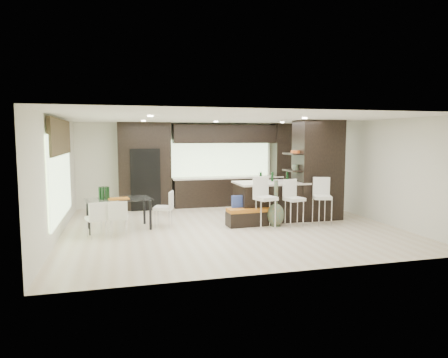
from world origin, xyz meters
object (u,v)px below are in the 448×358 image
object	(u,v)px
bench	(250,217)
chair_far	(96,221)
stool_right	(322,206)
dining_table	(119,214)
stool_left	(266,208)
stool_mid	(294,208)
floor_vase	(276,203)
chair_near	(119,220)
chair_end	(163,211)
kitchen_island	(281,200)

from	to	relation	value
bench	chair_far	xyz separation A→B (m)	(-3.71, -0.31, 0.16)
stool_right	dining_table	size ratio (longest dim) A/B	0.63
dining_table	chair_far	size ratio (longest dim) A/B	2.05
stool_left	dining_table	xyz separation A→B (m)	(-3.51, 0.79, -0.14)
stool_mid	bench	world-z (taller)	stool_mid
bench	dining_table	xyz separation A→B (m)	(-3.22, 0.41, 0.15)
floor_vase	dining_table	size ratio (longest dim) A/B	0.75
stool_right	chair_near	world-z (taller)	stool_right
stool_right	floor_vase	world-z (taller)	floor_vase
stool_left	chair_end	distance (m)	2.56
stool_left	chair_far	bearing A→B (deg)	162.51
stool_mid	chair_far	distance (m)	4.77
stool_left	chair_near	bearing A→B (deg)	162.41
kitchen_island	stool_right	size ratio (longest dim) A/B	2.58
chair_far	chair_end	bearing A→B (deg)	5.57
chair_near	dining_table	bearing A→B (deg)	93.97
stool_mid	bench	size ratio (longest dim) A/B	0.82
floor_vase	chair_near	distance (m)	3.84
floor_vase	stool_mid	bearing A→B (deg)	-13.38
dining_table	chair_far	xyz separation A→B (m)	(-0.49, -0.72, 0.01)
stool_left	chair_near	world-z (taller)	stool_left
stool_right	chair_end	xyz separation A→B (m)	(-3.98, 0.78, -0.08)
stool_mid	chair_near	world-z (taller)	stool_mid
dining_table	chair_far	world-z (taller)	chair_far
stool_mid	chair_far	world-z (taller)	stool_mid
chair_near	chair_end	xyz separation A→B (m)	(1.08, 0.73, 0.03)
stool_mid	stool_right	size ratio (longest dim) A/B	0.97
stool_right	chair_end	world-z (taller)	stool_right
kitchen_island	floor_vase	bearing A→B (deg)	-122.51
kitchen_island	chair_far	xyz separation A→B (m)	(-4.77, -0.81, -0.15)
stool_mid	stool_right	world-z (taller)	stool_right
floor_vase	dining_table	bearing A→B (deg)	170.19
bench	chair_far	size ratio (longest dim) A/B	1.54
stool_left	stool_mid	xyz separation A→B (m)	(0.77, 0.02, -0.04)
stool_left	chair_far	world-z (taller)	stool_left
kitchen_island	floor_vase	xyz separation A→B (m)	(-0.45, -0.75, 0.06)
kitchen_island	stool_right	distance (m)	1.16
dining_table	bench	bearing A→B (deg)	-15.69
stool_left	stool_right	world-z (taller)	stool_left
stool_left	chair_end	xyz separation A→B (m)	(-2.43, 0.79, -0.10)
bench	dining_table	size ratio (longest dim) A/B	0.75
stool_mid	dining_table	size ratio (longest dim) A/B	0.61
stool_mid	dining_table	bearing A→B (deg)	154.58
chair_far	chair_end	distance (m)	1.73
chair_end	floor_vase	bearing A→B (deg)	-85.72
stool_right	chair_far	xyz separation A→B (m)	(-5.55, 0.05, -0.11)
stool_right	dining_table	world-z (taller)	stool_right
bench	dining_table	bearing A→B (deg)	169.27
chair_end	chair_near	bearing A→B (deg)	141.65
kitchen_island	chair_end	size ratio (longest dim) A/B	3.05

